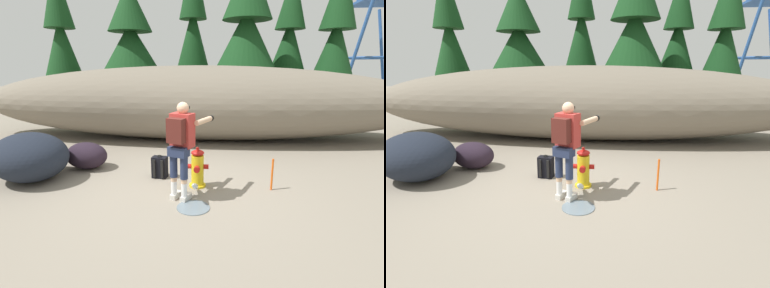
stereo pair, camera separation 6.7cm
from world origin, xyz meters
The scene contains 15 objects.
ground_plane centered at (0.00, 0.00, -0.02)m, with size 56.00×56.00×0.04m, color gray.
dirt_embankment centered at (0.00, 4.20, 1.13)m, with size 14.11×3.20×2.26m, color #756B5B.
fire_hydrant centered at (0.28, 0.24, 0.35)m, with size 0.41×0.36×0.76m.
hydrant_water_jet centered at (0.28, -0.39, 0.16)m, with size 0.54×1.02×0.44m.
utility_worker centered at (0.06, -0.28, 1.05)m, with size 0.74×1.04×1.66m.
spare_backpack centered at (-0.52, 0.65, 0.22)m, with size 0.32×0.32×0.47m.
boulder_large centered at (-2.26, 1.04, 0.30)m, with size 0.94×0.71×0.59m, color black.
boulder_mid centered at (-3.07, 0.28, 0.48)m, with size 1.58×1.40×0.96m, color #1C212D.
pine_tree_far_left centered at (-6.04, 7.46, 3.34)m, with size 1.91×1.91×6.35m.
pine_tree_left centered at (-3.17, 7.85, 3.31)m, with size 2.87×2.87×5.63m.
pine_tree_center centered at (-0.64, 9.40, 3.83)m, with size 1.96×1.96×7.31m.
pine_tree_right centered at (1.63, 7.10, 3.54)m, with size 2.90×2.90×6.28m.
pine_tree_far_right centered at (3.54, 8.47, 3.34)m, with size 1.93×1.93×6.13m.
pine_tree_ridge_end centered at (5.31, 8.09, 3.22)m, with size 2.16×2.16×6.33m.
survey_stake centered at (1.65, 0.20, 0.30)m, with size 0.04×0.04×0.60m, color #E55914.
Camera 1 is at (0.66, -4.91, 2.20)m, focal length 27.22 mm.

